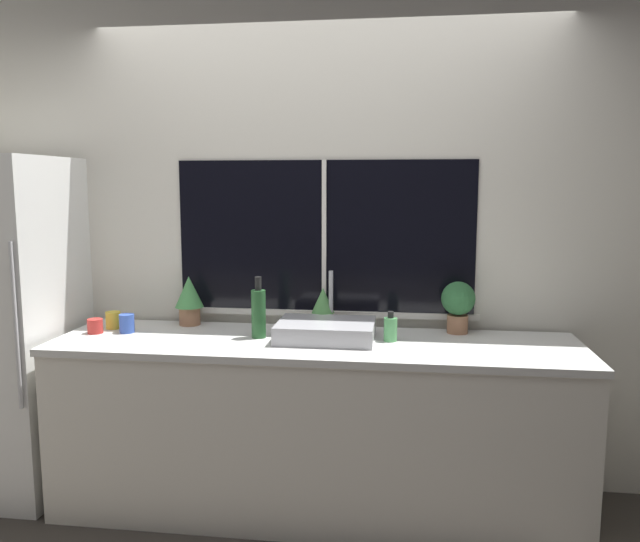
{
  "coord_description": "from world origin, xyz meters",
  "views": [
    {
      "loc": [
        0.42,
        -2.65,
        1.65
      ],
      "look_at": [
        0.03,
        0.33,
        1.23
      ],
      "focal_mm": 35.0,
      "sensor_mm": 36.0,
      "label": 1
    }
  ],
  "objects_px": {
    "mug_blue": "(127,323)",
    "mug_yellow": "(113,320)",
    "soap_bottle": "(390,329)",
    "potted_plant_left": "(189,298)",
    "sink": "(326,330)",
    "bottle_tall": "(259,312)",
    "mug_red": "(95,326)",
    "potted_plant_right": "(458,303)",
    "refrigerator": "(9,326)",
    "potted_plant_center": "(323,307)"
  },
  "relations": [
    {
      "from": "mug_blue",
      "to": "mug_yellow",
      "type": "relative_size",
      "value": 1.06
    },
    {
      "from": "soap_bottle",
      "to": "potted_plant_left",
      "type": "bearing_deg",
      "value": 168.94
    },
    {
      "from": "sink",
      "to": "bottle_tall",
      "type": "xyz_separation_m",
      "value": [
        -0.34,
        -0.01,
        0.08
      ]
    },
    {
      "from": "mug_red",
      "to": "potted_plant_left",
      "type": "bearing_deg",
      "value": 31.28
    },
    {
      "from": "bottle_tall",
      "to": "mug_blue",
      "type": "relative_size",
      "value": 3.2
    },
    {
      "from": "potted_plant_right",
      "to": "mug_yellow",
      "type": "bearing_deg",
      "value": -175.58
    },
    {
      "from": "refrigerator",
      "to": "bottle_tall",
      "type": "height_order",
      "value": "refrigerator"
    },
    {
      "from": "mug_blue",
      "to": "bottle_tall",
      "type": "bearing_deg",
      "value": -0.95
    },
    {
      "from": "potted_plant_center",
      "to": "mug_blue",
      "type": "relative_size",
      "value": 2.29
    },
    {
      "from": "potted_plant_right",
      "to": "mug_red",
      "type": "bearing_deg",
      "value": -172.2
    },
    {
      "from": "bottle_tall",
      "to": "potted_plant_center",
      "type": "bearing_deg",
      "value": 37.98
    },
    {
      "from": "mug_red",
      "to": "refrigerator",
      "type": "bearing_deg",
      "value": 175.42
    },
    {
      "from": "potted_plant_left",
      "to": "mug_blue",
      "type": "distance_m",
      "value": 0.36
    },
    {
      "from": "sink",
      "to": "mug_red",
      "type": "relative_size",
      "value": 6.12
    },
    {
      "from": "potted_plant_center",
      "to": "mug_yellow",
      "type": "relative_size",
      "value": 2.44
    },
    {
      "from": "sink",
      "to": "soap_bottle",
      "type": "height_order",
      "value": "sink"
    },
    {
      "from": "refrigerator",
      "to": "bottle_tall",
      "type": "bearing_deg",
      "value": -0.72
    },
    {
      "from": "refrigerator",
      "to": "potted_plant_right",
      "type": "relative_size",
      "value": 6.62
    },
    {
      "from": "potted_plant_right",
      "to": "sink",
      "type": "bearing_deg",
      "value": -161.36
    },
    {
      "from": "potted_plant_center",
      "to": "mug_blue",
      "type": "height_order",
      "value": "potted_plant_center"
    },
    {
      "from": "refrigerator",
      "to": "sink",
      "type": "xyz_separation_m",
      "value": [
        1.72,
        -0.01,
        0.03
      ]
    },
    {
      "from": "bottle_tall",
      "to": "sink",
      "type": "bearing_deg",
      "value": 1.48
    },
    {
      "from": "sink",
      "to": "mug_yellow",
      "type": "bearing_deg",
      "value": 175.95
    },
    {
      "from": "soap_bottle",
      "to": "bottle_tall",
      "type": "xyz_separation_m",
      "value": [
        -0.66,
        -0.02,
        0.07
      ]
    },
    {
      "from": "potted_plant_right",
      "to": "bottle_tall",
      "type": "xyz_separation_m",
      "value": [
        -1.01,
        -0.23,
        -0.03
      ]
    },
    {
      "from": "mug_red",
      "to": "mug_yellow",
      "type": "relative_size",
      "value": 0.86
    },
    {
      "from": "refrigerator",
      "to": "bottle_tall",
      "type": "xyz_separation_m",
      "value": [
        1.38,
        -0.02,
        0.12
      ]
    },
    {
      "from": "refrigerator",
      "to": "potted_plant_right",
      "type": "height_order",
      "value": "refrigerator"
    },
    {
      "from": "refrigerator",
      "to": "potted_plant_left",
      "type": "distance_m",
      "value": 0.97
    },
    {
      "from": "potted_plant_right",
      "to": "bottle_tall",
      "type": "distance_m",
      "value": 1.03
    },
    {
      "from": "mug_blue",
      "to": "potted_plant_center",
      "type": "bearing_deg",
      "value": 12.39
    },
    {
      "from": "refrigerator",
      "to": "mug_yellow",
      "type": "relative_size",
      "value": 19.64
    },
    {
      "from": "bottle_tall",
      "to": "refrigerator",
      "type": "bearing_deg",
      "value": 179.28
    },
    {
      "from": "potted_plant_right",
      "to": "mug_blue",
      "type": "bearing_deg",
      "value": -172.65
    },
    {
      "from": "potted_plant_left",
      "to": "sink",
      "type": "bearing_deg",
      "value": -15.9
    },
    {
      "from": "sink",
      "to": "bottle_tall",
      "type": "distance_m",
      "value": 0.35
    },
    {
      "from": "potted_plant_left",
      "to": "bottle_tall",
      "type": "height_order",
      "value": "bottle_tall"
    },
    {
      "from": "potted_plant_left",
      "to": "bottle_tall",
      "type": "relative_size",
      "value": 0.87
    },
    {
      "from": "potted_plant_right",
      "to": "mug_red",
      "type": "relative_size",
      "value": 3.45
    },
    {
      "from": "mug_yellow",
      "to": "sink",
      "type": "bearing_deg",
      "value": -4.05
    },
    {
      "from": "refrigerator",
      "to": "potted_plant_left",
      "type": "height_order",
      "value": "refrigerator"
    },
    {
      "from": "refrigerator",
      "to": "mug_yellow",
      "type": "bearing_deg",
      "value": 7.54
    },
    {
      "from": "mug_red",
      "to": "mug_blue",
      "type": "height_order",
      "value": "mug_blue"
    },
    {
      "from": "potted_plant_left",
      "to": "potted_plant_center",
      "type": "distance_m",
      "value": 0.74
    },
    {
      "from": "bottle_tall",
      "to": "mug_red",
      "type": "distance_m",
      "value": 0.87
    },
    {
      "from": "sink",
      "to": "mug_yellow",
      "type": "height_order",
      "value": "sink"
    },
    {
      "from": "refrigerator",
      "to": "mug_yellow",
      "type": "distance_m",
      "value": 0.56
    },
    {
      "from": "refrigerator",
      "to": "mug_red",
      "type": "xyz_separation_m",
      "value": [
        0.51,
        -0.04,
        0.02
      ]
    },
    {
      "from": "refrigerator",
      "to": "soap_bottle",
      "type": "bearing_deg",
      "value": -0.03
    },
    {
      "from": "mug_red",
      "to": "soap_bottle",
      "type": "bearing_deg",
      "value": 1.5
    }
  ]
}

